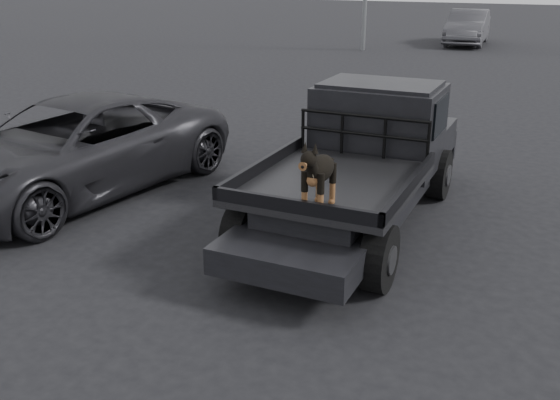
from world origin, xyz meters
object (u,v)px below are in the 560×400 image
at_px(flatbed_ute, 356,192).
at_px(parked_suv, 73,148).
at_px(distant_car_a, 467,27).
at_px(dog, 319,175).

height_order(flatbed_ute, parked_suv, parked_suv).
distance_m(flatbed_ute, distant_car_a, 22.42).
relative_size(dog, parked_suv, 0.14).
bearing_deg(dog, distant_car_a, 95.40).
height_order(parked_suv, distant_car_a, distant_car_a).
bearing_deg(flatbed_ute, distant_car_a, 95.40).
bearing_deg(parked_suv, flatbed_ute, 16.58).
relative_size(flatbed_ute, dog, 7.30).
bearing_deg(distant_car_a, dog, -87.81).
height_order(flatbed_ute, distant_car_a, distant_car_a).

